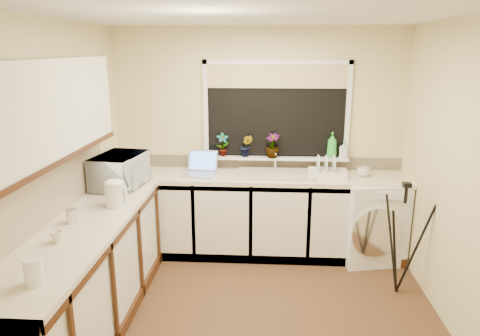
# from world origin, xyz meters

# --- Properties ---
(floor) EXTENTS (3.20, 3.20, 0.00)m
(floor) POSITION_xyz_m (0.00, 0.00, 0.00)
(floor) COLOR #523920
(floor) RESTS_ON ground
(ceiling) EXTENTS (3.20, 3.20, 0.00)m
(ceiling) POSITION_xyz_m (0.00, 0.00, 2.45)
(ceiling) COLOR white
(ceiling) RESTS_ON ground
(wall_back) EXTENTS (3.20, 0.00, 3.20)m
(wall_back) POSITION_xyz_m (0.00, 1.50, 1.23)
(wall_back) COLOR beige
(wall_back) RESTS_ON ground
(wall_front) EXTENTS (3.20, 0.00, 3.20)m
(wall_front) POSITION_xyz_m (0.00, -1.50, 1.23)
(wall_front) COLOR beige
(wall_front) RESTS_ON ground
(wall_left) EXTENTS (0.00, 3.00, 3.00)m
(wall_left) POSITION_xyz_m (-1.60, 0.00, 1.23)
(wall_left) COLOR beige
(wall_left) RESTS_ON ground
(wall_right) EXTENTS (0.00, 3.00, 3.00)m
(wall_right) POSITION_xyz_m (1.60, 0.00, 1.23)
(wall_right) COLOR beige
(wall_right) RESTS_ON ground
(base_cabinet_back) EXTENTS (2.55, 0.60, 0.86)m
(base_cabinet_back) POSITION_xyz_m (-0.33, 1.20, 0.43)
(base_cabinet_back) COLOR silver
(base_cabinet_back) RESTS_ON floor
(base_cabinet_left) EXTENTS (0.54, 2.40, 0.86)m
(base_cabinet_left) POSITION_xyz_m (-1.30, -0.30, 0.43)
(base_cabinet_left) COLOR silver
(base_cabinet_left) RESTS_ON floor
(worktop_back) EXTENTS (3.20, 0.60, 0.04)m
(worktop_back) POSITION_xyz_m (0.00, 1.20, 0.88)
(worktop_back) COLOR beige
(worktop_back) RESTS_ON base_cabinet_back
(worktop_left) EXTENTS (0.60, 2.40, 0.04)m
(worktop_left) POSITION_xyz_m (-1.30, -0.30, 0.88)
(worktop_left) COLOR beige
(worktop_left) RESTS_ON base_cabinet_left
(upper_cabinet) EXTENTS (0.28, 1.90, 0.70)m
(upper_cabinet) POSITION_xyz_m (-1.44, -0.45, 1.80)
(upper_cabinet) COLOR silver
(upper_cabinet) RESTS_ON wall_left
(splashback_left) EXTENTS (0.02, 2.40, 0.45)m
(splashback_left) POSITION_xyz_m (-1.59, -0.30, 1.12)
(splashback_left) COLOR beige
(splashback_left) RESTS_ON wall_left
(splashback_back) EXTENTS (3.20, 0.02, 0.14)m
(splashback_back) POSITION_xyz_m (0.00, 1.49, 0.97)
(splashback_back) COLOR beige
(splashback_back) RESTS_ON wall_back
(window_glass) EXTENTS (1.50, 0.02, 1.00)m
(window_glass) POSITION_xyz_m (0.20, 1.49, 1.55)
(window_glass) COLOR black
(window_glass) RESTS_ON wall_back
(window_blind) EXTENTS (1.50, 0.02, 0.25)m
(window_blind) POSITION_xyz_m (0.20, 1.46, 1.92)
(window_blind) COLOR tan
(window_blind) RESTS_ON wall_back
(windowsill) EXTENTS (1.60, 0.14, 0.03)m
(windowsill) POSITION_xyz_m (0.20, 1.43, 1.04)
(windowsill) COLOR white
(windowsill) RESTS_ON wall_back
(sink) EXTENTS (0.82, 0.46, 0.03)m
(sink) POSITION_xyz_m (0.20, 1.20, 0.91)
(sink) COLOR tan
(sink) RESTS_ON worktop_back
(faucet) EXTENTS (0.03, 0.03, 0.24)m
(faucet) POSITION_xyz_m (0.20, 1.38, 1.02)
(faucet) COLOR silver
(faucet) RESTS_ON worktop_back
(washing_machine) EXTENTS (0.73, 0.71, 0.88)m
(washing_machine) POSITION_xyz_m (1.22, 1.15, 0.44)
(washing_machine) COLOR white
(washing_machine) RESTS_ON floor
(laptop) EXTENTS (0.37, 0.36, 0.24)m
(laptop) POSITION_xyz_m (-0.61, 1.21, 0.96)
(laptop) COLOR #A0A0A7
(laptop) RESTS_ON worktop_back
(kettle) EXTENTS (0.16, 0.16, 0.21)m
(kettle) POSITION_xyz_m (-1.19, 0.15, 1.01)
(kettle) COLOR silver
(kettle) RESTS_ON worktop_left
(dish_rack) EXTENTS (0.44, 0.34, 0.06)m
(dish_rack) POSITION_xyz_m (0.75, 1.20, 0.93)
(dish_rack) COLOR beige
(dish_rack) RESTS_ON worktop_back
(tripod) EXTENTS (0.58, 0.58, 1.07)m
(tripod) POSITION_xyz_m (1.34, 0.43, 0.54)
(tripod) COLOR black
(tripod) RESTS_ON floor
(glass_jug) EXTENTS (0.11, 0.11, 0.16)m
(glass_jug) POSITION_xyz_m (-1.22, -1.16, 0.98)
(glass_jug) COLOR white
(glass_jug) RESTS_ON worktop_left
(steel_jar) EXTENTS (0.08, 0.08, 0.11)m
(steel_jar) POSITION_xyz_m (-1.40, -0.25, 0.96)
(steel_jar) COLOR silver
(steel_jar) RESTS_ON worktop_left
(microwave) EXTENTS (0.47, 0.63, 0.32)m
(microwave) POSITION_xyz_m (-1.32, 0.70, 1.06)
(microwave) COLOR white
(microwave) RESTS_ON worktop_left
(plant_a) EXTENTS (0.16, 0.13, 0.26)m
(plant_a) POSITION_xyz_m (-0.38, 1.42, 1.18)
(plant_a) COLOR #999999
(plant_a) RESTS_ON windowsill
(plant_b) EXTENTS (0.15, 0.13, 0.25)m
(plant_b) POSITION_xyz_m (-0.12, 1.41, 1.17)
(plant_b) COLOR #999999
(plant_b) RESTS_ON windowsill
(plant_c) EXTENTS (0.20, 0.20, 0.27)m
(plant_c) POSITION_xyz_m (0.16, 1.39, 1.18)
(plant_c) COLOR #999999
(plant_c) RESTS_ON windowsill
(soap_bottle_green) EXTENTS (0.14, 0.14, 0.28)m
(soap_bottle_green) POSITION_xyz_m (0.82, 1.43, 1.19)
(soap_bottle_green) COLOR green
(soap_bottle_green) RESTS_ON windowsill
(soap_bottle_clear) EXTENTS (0.11, 0.11, 0.19)m
(soap_bottle_clear) POSITION_xyz_m (0.95, 1.42, 1.15)
(soap_bottle_clear) COLOR #999999
(soap_bottle_clear) RESTS_ON windowsill
(cup_back) EXTENTS (0.15, 0.15, 0.10)m
(cup_back) POSITION_xyz_m (1.13, 1.21, 0.95)
(cup_back) COLOR silver
(cup_back) RESTS_ON worktop_back
(cup_left) EXTENTS (0.10, 0.10, 0.08)m
(cup_left) POSITION_xyz_m (-1.35, -0.60, 0.94)
(cup_left) COLOR beige
(cup_left) RESTS_ON worktop_left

